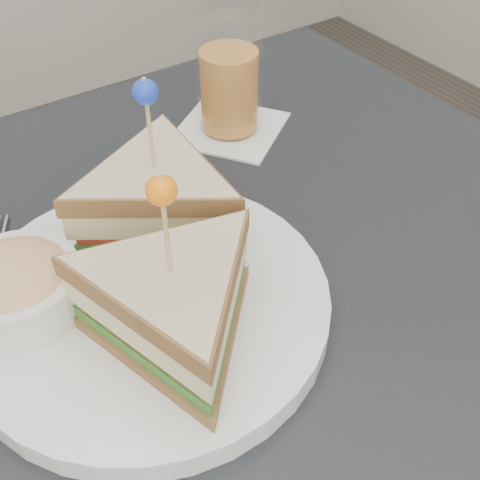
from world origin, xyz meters
name	(u,v)px	position (x,y,z in m)	size (l,w,h in m)	color
table	(237,346)	(0.00, 0.00, 0.67)	(0.80, 0.80, 0.75)	black
plate_meal	(148,265)	(-0.07, 0.03, 0.80)	(0.37, 0.37, 0.18)	white
drink_set	(229,79)	(0.14, 0.22, 0.82)	(0.16, 0.16, 0.15)	white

